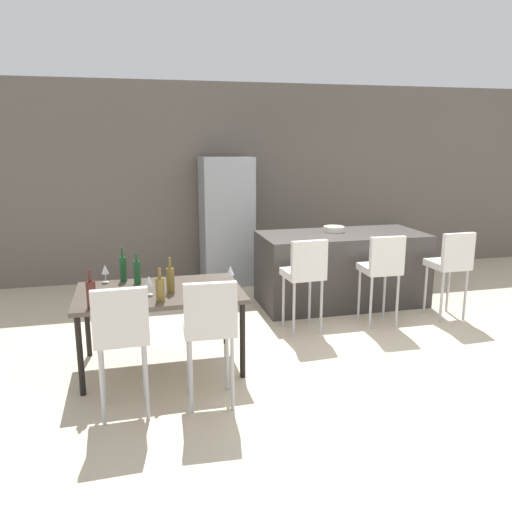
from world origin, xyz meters
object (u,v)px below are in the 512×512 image
(kitchen_island, at_px, (341,269))
(dining_chair_near, at_px, (121,330))
(bar_chair_right, at_px, (451,261))
(refrigerator, at_px, (226,221))
(wine_glass_far, at_px, (105,270))
(wine_glass_corner, at_px, (230,271))
(bar_chair_left, at_px, (305,271))
(wine_bottle_right, at_px, (137,272))
(wine_bottle_middle, at_px, (170,279))
(wine_glass_inner, at_px, (149,281))
(wine_bottle_left, at_px, (123,268))
(dining_chair_far, at_px, (210,323))
(wine_bottle_end, at_px, (160,289))
(wine_bottle_near, at_px, (91,294))
(fruit_bowl, at_px, (334,229))
(dining_table, at_px, (160,297))
(bar_chair_middle, at_px, (382,266))
(potted_plant, at_px, (398,246))

(kitchen_island, relative_size, dining_chair_near, 1.98)
(bar_chair_right, bearing_deg, refrigerator, 135.13)
(wine_glass_far, height_order, wine_glass_corner, same)
(bar_chair_left, height_order, wine_bottle_right, bar_chair_left)
(wine_bottle_middle, bearing_deg, wine_glass_inner, -171.84)
(bar_chair_left, xyz_separation_m, refrigerator, (-0.44, 2.22, 0.22))
(wine_glass_far, distance_m, wine_glass_inner, 0.64)
(wine_glass_inner, bearing_deg, wine_bottle_left, 113.41)
(dining_chair_far, height_order, wine_bottle_left, wine_bottle_left)
(dining_chair_far, distance_m, wine_bottle_end, 0.63)
(dining_chair_far, relative_size, wine_glass_inner, 6.03)
(wine_glass_corner, bearing_deg, wine_glass_far, 164.16)
(wine_glass_corner, bearing_deg, bar_chair_left, 25.74)
(kitchen_island, distance_m, wine_bottle_end, 2.95)
(wine_bottle_end, xyz_separation_m, wine_bottle_near, (-0.55, -0.06, 0.01))
(wine_bottle_near, xyz_separation_m, fruit_bowl, (2.88, 1.88, 0.09))
(refrigerator, bearing_deg, wine_bottle_middle, -110.33)
(dining_chair_near, bearing_deg, wine_bottle_end, 57.52)
(kitchen_island, relative_size, dining_table, 1.40)
(refrigerator, bearing_deg, dining_table, -112.63)
(bar_chair_right, xyz_separation_m, wine_bottle_right, (-3.56, -0.23, 0.16))
(dining_table, bearing_deg, wine_glass_far, 140.24)
(wine_glass_corner, bearing_deg, dining_chair_far, -110.79)
(dining_chair_far, height_order, wine_bottle_right, dining_chair_far)
(bar_chair_middle, relative_size, wine_bottle_middle, 3.27)
(wine_bottle_left, distance_m, wine_bottle_near, 0.82)
(kitchen_island, bearing_deg, wine_bottle_middle, -147.49)
(kitchen_island, distance_m, wine_bottle_middle, 2.73)
(potted_plant, bearing_deg, wine_glass_corner, -141.02)
(bar_chair_middle, xyz_separation_m, dining_chair_near, (-2.82, -1.34, 0.00))
(kitchen_island, relative_size, wine_bottle_end, 7.20)
(bar_chair_right, distance_m, wine_bottle_left, 3.69)
(wine_glass_far, distance_m, fruit_bowl, 3.01)
(dining_chair_near, height_order, refrigerator, refrigerator)
(dining_chair_far, distance_m, wine_glass_far, 1.49)
(wine_glass_inner, height_order, refrigerator, refrigerator)
(bar_chair_middle, height_order, potted_plant, bar_chair_middle)
(wine_glass_corner, bearing_deg, wine_bottle_left, 161.49)
(bar_chair_right, distance_m, dining_table, 3.41)
(bar_chair_right, bearing_deg, wine_glass_far, -178.40)
(dining_table, xyz_separation_m, wine_glass_inner, (-0.09, -0.11, 0.19))
(bar_chair_middle, height_order, dining_table, bar_chair_middle)
(wine_bottle_near, height_order, wine_bottle_middle, wine_bottle_near)
(wine_bottle_end, bearing_deg, bar_chair_middle, 18.43)
(wine_glass_corner, relative_size, potted_plant, 0.26)
(wine_bottle_left, height_order, wine_bottle_middle, wine_bottle_left)
(wine_bottle_middle, height_order, wine_glass_far, wine_bottle_middle)
(dining_chair_near, bearing_deg, dining_chair_far, 0.01)
(bar_chair_right, xyz_separation_m, refrigerator, (-2.23, 2.22, 0.22))
(wine_bottle_left, relative_size, wine_bottle_near, 1.02)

